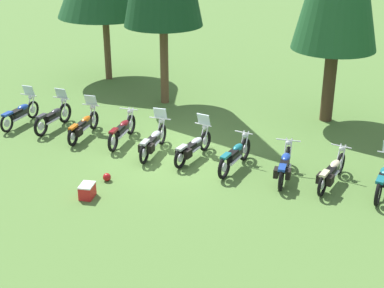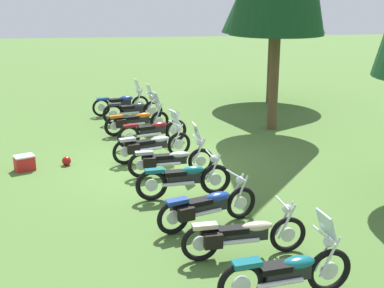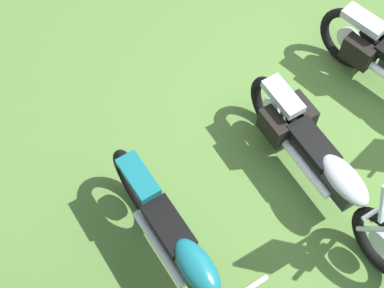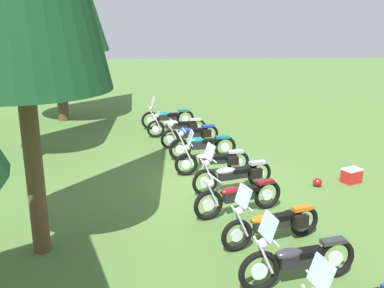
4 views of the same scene
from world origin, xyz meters
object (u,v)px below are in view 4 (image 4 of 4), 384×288
at_px(motorcycle_7, 191,134).
at_px(motorcycle_9, 167,117).
at_px(motorcycle_4, 234,174).
at_px(motorcycle_8, 178,126).
at_px(dropped_helmet, 317,182).
at_px(motorcycle_1, 297,260).
at_px(motorcycle_5, 213,160).
at_px(motorcycle_2, 273,223).
at_px(motorcycle_6, 202,145).
at_px(motorcycle_3, 238,196).
at_px(picnic_cooler, 352,176).

distance_m(motorcycle_7, motorcycle_9, 2.82).
height_order(motorcycle_4, motorcycle_8, motorcycle_4).
bearing_deg(motorcycle_7, dropped_helmet, 107.13).
xyz_separation_m(motorcycle_1, dropped_helmet, (4.47, -1.93, -0.35)).
xyz_separation_m(motorcycle_4, motorcycle_7, (4.35, 0.87, -0.02)).
bearing_deg(motorcycle_7, motorcycle_5, 78.73).
xyz_separation_m(motorcycle_2, motorcycle_9, (9.93, 2.05, 0.03)).
height_order(motorcycle_1, motorcycle_6, motorcycle_1).
xyz_separation_m(motorcycle_3, picnic_cooler, (1.85, -3.53, -0.25)).
xyz_separation_m(motorcycle_1, picnic_cooler, (4.72, -2.99, -0.27)).
relative_size(motorcycle_1, dropped_helmet, 8.82).
bearing_deg(motorcycle_4, motorcycle_7, -96.97).
xyz_separation_m(motorcycle_1, motorcycle_9, (11.39, 2.11, 0.01)).
height_order(motorcycle_6, motorcycle_8, motorcycle_6).
bearing_deg(motorcycle_2, motorcycle_1, 73.34).
distance_m(motorcycle_9, picnic_cooler, 8.40).
height_order(motorcycle_8, picnic_cooler, motorcycle_8).
relative_size(motorcycle_3, motorcycle_4, 0.98).
distance_m(motorcycle_2, picnic_cooler, 4.47).
distance_m(motorcycle_2, motorcycle_6, 5.75).
bearing_deg(motorcycle_3, motorcycle_5, -103.81).
bearing_deg(motorcycle_2, dropped_helmet, -142.30).
relative_size(motorcycle_1, motorcycle_7, 1.01).
xyz_separation_m(motorcycle_3, motorcycle_9, (8.51, 1.58, 0.03)).
height_order(motorcycle_6, motorcycle_9, motorcycle_9).
bearing_deg(motorcycle_9, motorcycle_2, 93.04).
bearing_deg(motorcycle_5, motorcycle_2, 95.23).
distance_m(motorcycle_7, picnic_cooler, 5.83).
bearing_deg(motorcycle_1, motorcycle_3, -92.10).
bearing_deg(motorcycle_2, motorcycle_5, -98.74).
distance_m(motorcycle_6, motorcycle_9, 4.40).
bearing_deg(motorcycle_6, dropped_helmet, 131.24).
distance_m(motorcycle_4, motorcycle_7, 4.44).
height_order(motorcycle_2, motorcycle_6, motorcycle_2).
distance_m(motorcycle_5, motorcycle_7, 3.07).
relative_size(motorcycle_3, motorcycle_8, 0.95).
bearing_deg(dropped_helmet, picnic_cooler, -76.44).
distance_m(motorcycle_4, motorcycle_9, 7.25).
xyz_separation_m(motorcycle_6, picnic_cooler, (-2.40, -4.00, -0.26)).
bearing_deg(motorcycle_5, motorcycle_4, 102.18).
bearing_deg(motorcycle_9, motorcycle_8, 97.46).
height_order(motorcycle_2, motorcycle_7, motorcycle_2).
bearing_deg(motorcycle_7, motorcycle_6, 79.42).
bearing_deg(dropped_helmet, motorcycle_7, 37.16).
bearing_deg(picnic_cooler, motorcycle_8, 41.71).
xyz_separation_m(picnic_cooler, dropped_helmet, (-0.26, 1.06, -0.08)).
relative_size(motorcycle_3, picnic_cooler, 3.60).
relative_size(motorcycle_5, motorcycle_7, 1.04).
bearing_deg(motorcycle_2, motorcycle_8, -97.89).
distance_m(motorcycle_5, motorcycle_8, 4.43).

